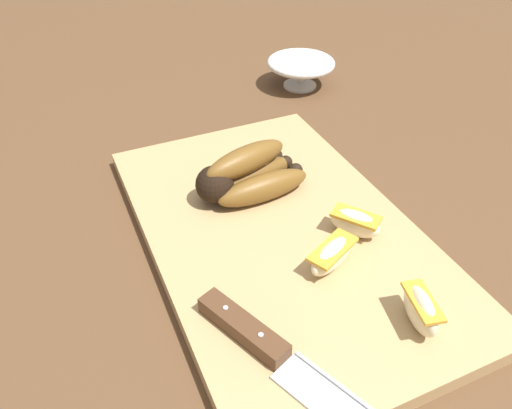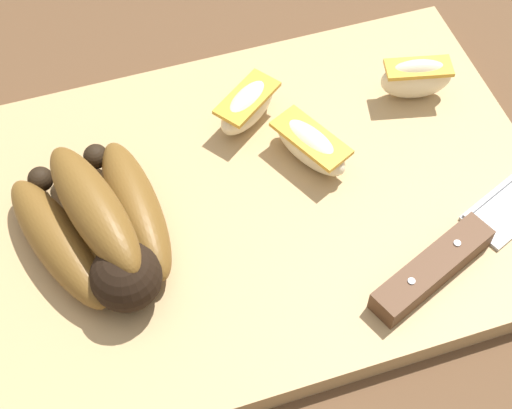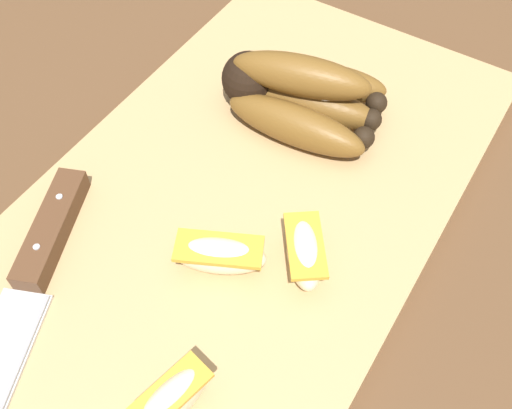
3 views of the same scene
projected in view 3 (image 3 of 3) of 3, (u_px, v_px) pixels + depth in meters
name	position (u px, v px, depth m)	size (l,w,h in m)	color
ground_plane	(255.00, 223.00, 0.48)	(6.00, 6.00, 0.00)	brown
cutting_board	(252.00, 190.00, 0.49)	(0.48, 0.29, 0.02)	tan
banana_bunch	(298.00, 94.00, 0.50)	(0.11, 0.14, 0.06)	black
chefs_knife	(28.00, 287.00, 0.41)	(0.27, 0.13, 0.02)	silver
apple_wedge_near	(219.00, 255.00, 0.42)	(0.05, 0.07, 0.03)	beige
apple_wedge_middle	(304.00, 252.00, 0.42)	(0.06, 0.05, 0.03)	beige
apple_wedge_far	(172.00, 400.00, 0.35)	(0.06, 0.03, 0.04)	beige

